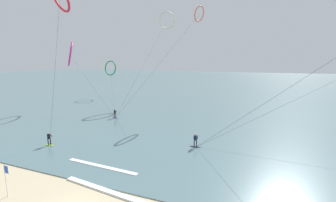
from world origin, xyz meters
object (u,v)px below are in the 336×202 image
Objects in this scene: surfer_violet at (115,114)px; kite_ivory at (167,20)px; kite_coral at (199,14)px; surfer_lime at (49,140)px; kite_emerald at (110,68)px; surfer_charcoal at (195,141)px; kite_magenta at (70,54)px; beach_flag at (6,176)px.

surfer_violet is 0.06× the size of kite_ivory.
surfer_lime is at bearing -1.48° from kite_coral.
kite_ivory reaches higher than kite_coral.
surfer_lime is at bearing -56.37° from kite_emerald.
surfer_lime is 37.31m from kite_coral.
surfer_charcoal is 0.10× the size of kite_magenta.
kite_ivory reaches higher than beach_flag.
kite_ivory is (0.55, 24.96, 20.51)m from surfer_violet.
surfer_violet is at bearing -43.98° from kite_emerald.
beach_flag is at bearing -89.07° from surfer_lime.
kite_coral is 0.81× the size of kite_ivory.
kite_magenta reaches higher than surfer_violet.
surfer_lime is at bearing -7.79° from kite_magenta.
kite_ivory is 10.02× the size of beach_flag.
beach_flag is (6.35, -24.06, 0.98)m from surfer_violet.
surfer_violet is 1.00× the size of surfer_lime.
kite_magenta is 26.50m from kite_ivory.
surfer_charcoal is 0.63× the size of beach_flag.
surfer_lime is 1.00× the size of surfer_charcoal.
kite_magenta is (-15.22, 20.32, 11.28)m from surfer_lime.
surfer_charcoal is at bearing -12.85° from surfer_lime.
surfer_violet is 32.30m from kite_ivory.
kite_emerald is (-27.88, 6.90, -11.93)m from kite_coral.
kite_magenta is (-15.00, 5.58, 11.28)m from surfer_violet.
beach_flag is at bearing -8.87° from kite_magenta.
surfer_lime is 0.63× the size of beach_flag.
kite_emerald reaches higher than surfer_lime.
surfer_charcoal is 42.84m from kite_ivory.
beach_flag reaches higher than surfer_lime.
surfer_lime and surfer_charcoal have the same top height.
surfer_lime is 18.43m from surfer_charcoal.
kite_emerald is 51.35m from beach_flag.
beach_flag is (21.35, -29.64, -10.30)m from kite_magenta.
surfer_lime is 0.08× the size of kite_emerald.
kite_magenta is at bearing 94.46° from surfer_lime.
kite_emerald is at bearing -83.77° from kite_coral.
kite_magenta reaches higher than kite_emerald.
kite_coral reaches higher than beach_flag.
beach_flag reaches higher than surfer_charcoal.
kite_ivory reaches higher than surfer_charcoal.
surfer_violet is 19.57m from surfer_charcoal.
beach_flag is (22.31, -45.77, -6.62)m from kite_emerald.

